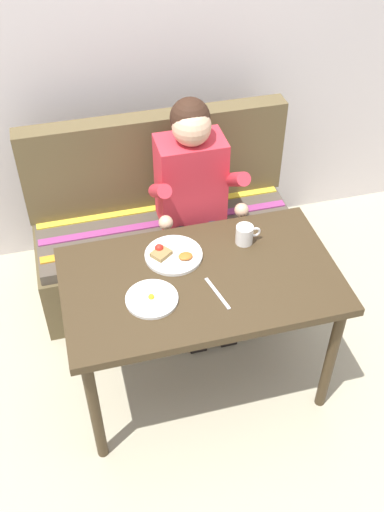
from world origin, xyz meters
The scene contains 9 objects.
ground_plane centered at (0.00, 0.00, 0.00)m, with size 8.00×8.00×0.00m, color #B0A88C.
back_wall centered at (0.00, 1.27, 1.30)m, with size 4.40×0.10×2.60m, color beige.
table centered at (0.00, 0.00, 0.65)m, with size 1.20×0.70×0.73m.
couch centered at (0.00, 0.76, 0.33)m, with size 1.44×0.56×1.00m.
person centered at (0.13, 0.59, 0.74)m, with size 0.45×0.61×1.21m.
plate_breakfast centered at (-0.09, 0.16, 0.74)m, with size 0.26×0.26×0.05m.
plate_eggs centered at (-0.23, -0.08, 0.74)m, with size 0.22×0.22×0.04m.
coffee_mug centered at (0.25, 0.17, 0.78)m, with size 0.12×0.08×0.09m.
knife centered at (0.04, -0.11, 0.73)m, with size 0.01×0.20×0.01m, color silver.
Camera 1 is at (-0.49, -1.74, 2.52)m, focal length 41.39 mm.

